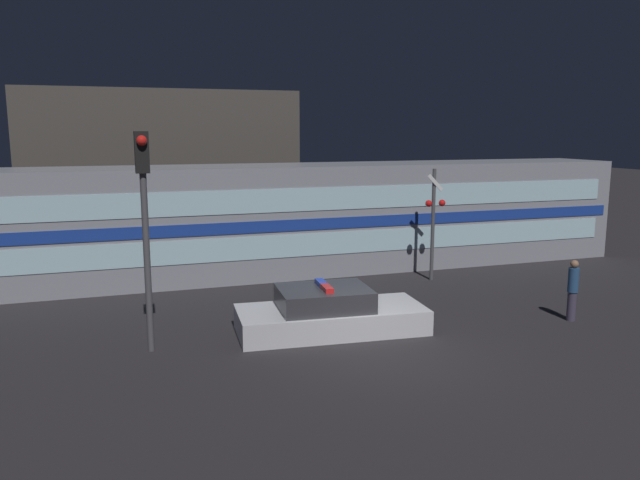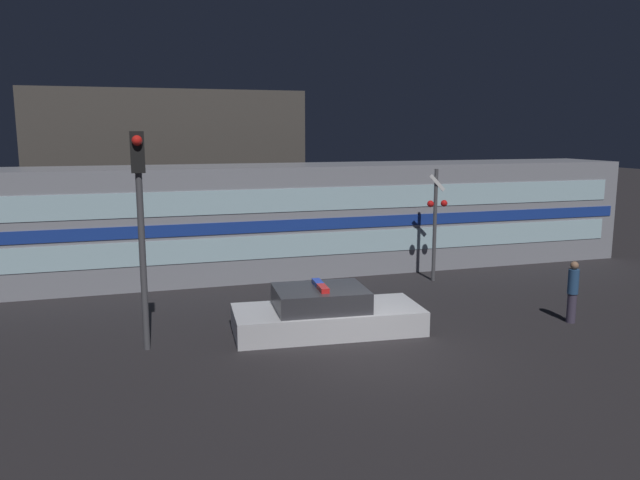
{
  "view_description": "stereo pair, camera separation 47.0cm",
  "coord_description": "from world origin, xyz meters",
  "px_view_note": "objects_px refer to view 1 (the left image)",
  "views": [
    {
      "loc": [
        -5.65,
        -12.29,
        4.96
      ],
      "look_at": [
        0.29,
        5.29,
        1.71
      ],
      "focal_mm": 35.0,
      "sensor_mm": 36.0,
      "label": 1
    },
    {
      "loc": [
        -5.21,
        -12.43,
        4.96
      ],
      "look_at": [
        0.29,
        5.29,
        1.71
      ],
      "focal_mm": 35.0,
      "sensor_mm": 36.0,
      "label": 2
    }
  ],
  "objects_px": {
    "police_car": "(329,314)",
    "traffic_light_corner": "(144,207)",
    "train": "(312,218)",
    "pedestrian": "(573,290)",
    "crossing_signal_near": "(434,218)"
  },
  "relations": [
    {
      "from": "pedestrian",
      "to": "crossing_signal_near",
      "type": "relative_size",
      "value": 0.44
    },
    {
      "from": "train",
      "to": "police_car",
      "type": "xyz_separation_m",
      "value": [
        -1.79,
        -6.88,
        -1.44
      ]
    },
    {
      "from": "crossing_signal_near",
      "to": "pedestrian",
      "type": "bearing_deg",
      "value": -76.16
    },
    {
      "from": "crossing_signal_near",
      "to": "traffic_light_corner",
      "type": "xyz_separation_m",
      "value": [
        -9.42,
        -4.05,
        1.19
      ]
    },
    {
      "from": "train",
      "to": "pedestrian",
      "type": "relative_size",
      "value": 14.44
    },
    {
      "from": "pedestrian",
      "to": "traffic_light_corner",
      "type": "bearing_deg",
      "value": 173.78
    },
    {
      "from": "traffic_light_corner",
      "to": "pedestrian",
      "type": "bearing_deg",
      "value": -6.22
    },
    {
      "from": "train",
      "to": "police_car",
      "type": "distance_m",
      "value": 7.25
    },
    {
      "from": "pedestrian",
      "to": "traffic_light_corner",
      "type": "xyz_separation_m",
      "value": [
        -10.71,
        1.17,
        2.47
      ]
    },
    {
      "from": "police_car",
      "to": "traffic_light_corner",
      "type": "height_order",
      "value": "traffic_light_corner"
    },
    {
      "from": "train",
      "to": "crossing_signal_near",
      "type": "height_order",
      "value": "train"
    },
    {
      "from": "train",
      "to": "crossing_signal_near",
      "type": "distance_m",
      "value": 4.37
    },
    {
      "from": "police_car",
      "to": "traffic_light_corner",
      "type": "distance_m",
      "value": 5.18
    },
    {
      "from": "pedestrian",
      "to": "crossing_signal_near",
      "type": "height_order",
      "value": "crossing_signal_near"
    },
    {
      "from": "train",
      "to": "crossing_signal_near",
      "type": "xyz_separation_m",
      "value": [
        3.31,
        -2.84,
        0.22
      ]
    }
  ]
}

